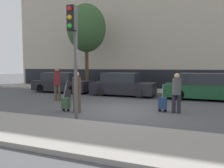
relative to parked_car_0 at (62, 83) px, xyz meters
name	(u,v)px	position (x,y,z in m)	size (l,w,h in m)	color
ground_plane	(121,110)	(6.09, -4.57, -0.66)	(80.00, 80.00, 0.00)	#4C4C4F
sidewalk_near	(76,134)	(6.09, -8.32, -0.60)	(28.00, 2.50, 0.12)	gray
sidewalk_far	(153,91)	(6.09, 2.43, -0.60)	(28.00, 3.00, 0.12)	gray
building_facade	(161,19)	(6.09, 5.72, 5.22)	(28.00, 2.24, 11.79)	#B7AD99
parked_car_0	(62,83)	(0.00, 0.00, 0.00)	(4.24, 1.70, 1.42)	black
parked_car_1	(123,85)	(4.63, -0.09, 0.01)	(4.00, 1.79, 1.44)	black
parked_car_2	(204,87)	(9.44, -0.02, 0.02)	(4.43, 1.79, 1.48)	#194728
pedestrian_left	(57,82)	(1.98, -3.35, 0.37)	(0.34, 0.34, 1.80)	#4C4233
trolley_left	(67,94)	(2.50, -3.18, -0.31)	(0.34, 0.29, 1.12)	#262628
pedestrian_center	(77,89)	(4.57, -5.67, 0.27)	(0.35, 0.34, 1.65)	#4C4233
trolley_center	(66,103)	(4.02, -5.63, -0.32)	(0.34, 0.29, 1.10)	#335138
pedestrian_right	(177,91)	(8.31, -4.32, 0.24)	(0.35, 0.34, 1.59)	#23232D
trolley_right	(163,103)	(7.76, -4.25, -0.31)	(0.34, 0.29, 1.14)	navy
traffic_light	(74,40)	(5.23, -6.93, 2.06)	(0.28, 0.47, 3.82)	#515154
bare_tree_near_crossing	(86,28)	(1.02, 1.87, 4.10)	(2.98, 2.98, 6.49)	#4C3826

